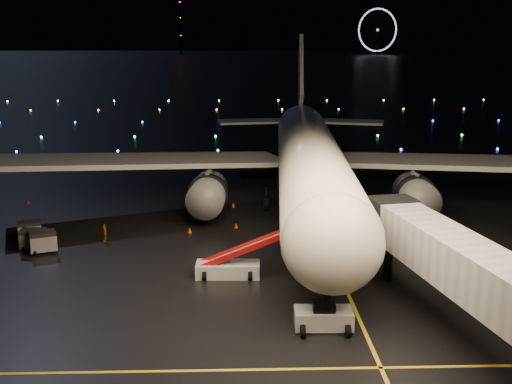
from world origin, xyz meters
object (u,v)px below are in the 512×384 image
Objects in this scene: pushback_tug at (324,315)px; baggage_cart_0 at (30,231)px; belt_loader at (228,255)px; crew_c at (105,233)px; baggage_cart_1 at (43,242)px; baggage_cart_2 at (33,239)px; airliner at (309,122)px.

pushback_tug is 1.82× the size of baggage_cart_0.
belt_loader is (-6.22, 9.42, 0.88)m from pushback_tug.
crew_c is (-11.38, 9.30, -0.94)m from belt_loader.
belt_loader is 3.27× the size of baggage_cart_1.
baggage_cart_2 is at bearing 146.26° from pushback_tug.
airliner is 30.72m from baggage_cart_0.
pushback_tug is 28.71m from baggage_cart_2.
belt_loader reaches higher than pushback_tug.
airliner is 32.36× the size of baggage_cart_0.
pushback_tug is 2.26× the size of crew_c.
belt_loader is 20.94m from baggage_cart_0.
baggage_cart_1 is at bearing 146.54° from pushback_tug.
belt_loader is (-8.67, -21.84, -7.56)m from airliner.
belt_loader is 14.72m from crew_c.
baggage_cart_2 is at bearing 159.23° from belt_loader.
baggage_cart_1 is at bearing -45.11° from baggage_cart_2.
baggage_cart_1 reaches higher than pushback_tug.
baggage_cart_1 is 1.44m from baggage_cart_2.
airliner is at bearing 9.19° from baggage_cart_1.
airliner is at bearing 70.29° from belt_loader.
pushback_tug is at bearing -54.60° from belt_loader.
belt_loader is at bearing -108.01° from airliner.
baggage_cart_1 is at bearing -76.88° from baggage_cart_0.
baggage_cart_2 is at bearing 116.46° from baggage_cart_1.
airliner is at bearing 5.27° from baggage_cart_0.
belt_loader is at bearing -46.91° from baggage_cart_0.
baggage_cart_1 is at bearing -144.18° from airliner.
airliner reaches higher than pushback_tug.
airliner is 17.74× the size of pushback_tug.
pushback_tug is 31.34m from baggage_cart_0.
crew_c is at bearing 9.83° from baggage_cart_1.
airliner is 40.17× the size of crew_c.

